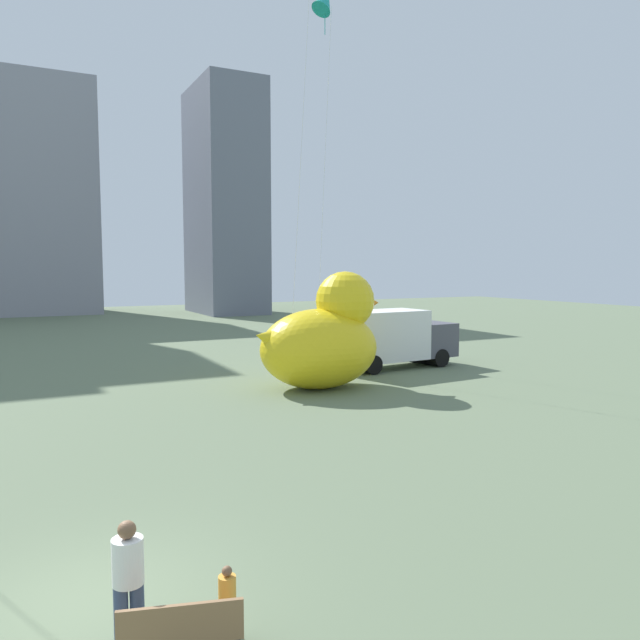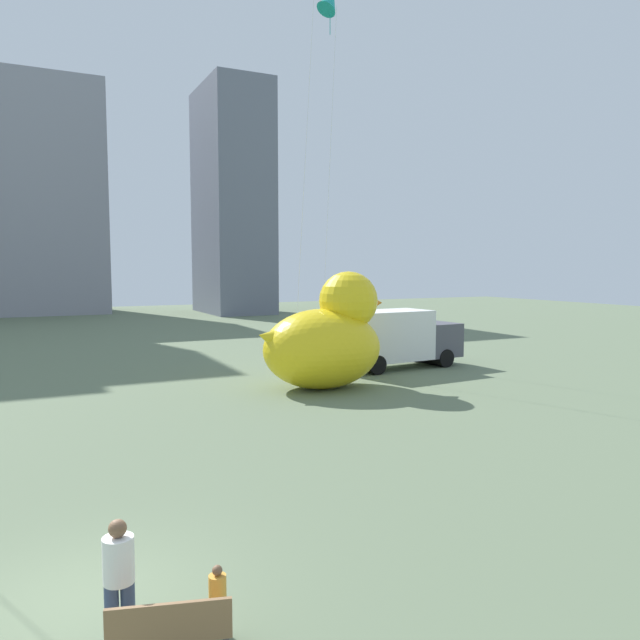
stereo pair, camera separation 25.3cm
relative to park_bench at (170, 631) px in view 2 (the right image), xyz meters
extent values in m
plane|color=#627255|center=(-0.91, 2.12, -0.47)|extent=(140.00, 140.00, 0.00)
cube|color=olive|center=(0.02, 0.07, -0.05)|extent=(1.58, 0.84, 0.06)
cube|color=olive|center=(-0.03, -0.11, 0.21)|extent=(1.47, 0.47, 0.45)
cylinder|color=#38476B|center=(-0.59, 0.82, -0.06)|extent=(0.19, 0.19, 0.82)
cylinder|color=#38476B|center=(-0.38, 0.82, -0.06)|extent=(0.19, 0.19, 0.82)
cylinder|color=white|center=(-0.48, 0.82, 0.65)|extent=(0.41, 0.41, 0.61)
sphere|color=brown|center=(-0.48, 0.82, 1.08)|extent=(0.24, 0.24, 0.24)
cylinder|color=silver|center=(0.66, 0.39, -0.23)|extent=(0.11, 0.11, 0.48)
cylinder|color=silver|center=(0.78, 0.39, -0.23)|extent=(0.11, 0.11, 0.48)
cylinder|color=gold|center=(0.72, 0.39, 0.19)|extent=(0.24, 0.24, 0.36)
sphere|color=brown|center=(0.72, 0.39, 0.44)|extent=(0.14, 0.14, 0.14)
ellipsoid|color=yellow|center=(9.37, 14.66, 1.16)|extent=(5.01, 3.70, 3.26)
sphere|color=yellow|center=(10.56, 14.66, 3.09)|extent=(2.44, 2.44, 2.44)
cone|color=orange|center=(11.66, 14.66, 2.97)|extent=(1.10, 1.10, 1.10)
cone|color=yellow|center=(7.19, 14.66, 1.71)|extent=(1.49, 1.31, 1.57)
cube|color=white|center=(13.99, 17.46, 1.18)|extent=(4.89, 2.61, 2.40)
cube|color=#4C4C56|center=(17.28, 17.68, 0.82)|extent=(1.99, 2.42, 1.68)
cylinder|color=black|center=(17.08, 17.67, -0.02)|extent=(1.06, 2.45, 0.90)
cylinder|color=black|center=(12.94, 17.39, -0.02)|extent=(1.06, 2.45, 0.90)
cube|color=gray|center=(1.09, 64.45, 11.71)|extent=(11.31, 10.42, 24.36)
cube|color=slate|center=(19.09, 56.29, 11.63)|extent=(6.27, 11.06, 24.20)
cylinder|color=silver|center=(11.40, 20.62, 10.46)|extent=(1.25, 0.26, 21.86)
cylinder|color=silver|center=(14.16, 23.50, 9.17)|extent=(0.81, 0.31, 19.28)
cone|color=teal|center=(14.02, 23.11, 18.81)|extent=(1.73, 1.42, 1.51)
cylinder|color=teal|center=(14.02, 23.11, 17.91)|extent=(0.04, 0.04, 1.60)
camera|label=1|loc=(-1.67, -7.02, 4.47)|focal=33.78mm
camera|label=2|loc=(-1.45, -7.13, 4.47)|focal=33.78mm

